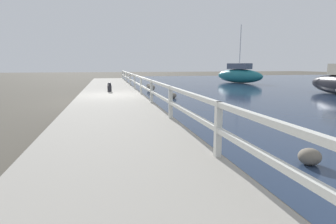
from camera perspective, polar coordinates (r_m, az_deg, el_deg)
name	(u,v)px	position (r m, az deg, el deg)	size (l,w,h in m)	color
ground_plane	(111,101)	(13.64, -12.22, 2.37)	(120.00, 120.00, 0.00)	#4C473D
dock_walkway	(111,98)	(13.63, -12.24, 3.02)	(3.26, 36.00, 0.31)	#9E998E
railing	(141,82)	(13.66, -5.90, 6.49)	(0.10, 32.50, 0.90)	silver
boulder_near_dock	(149,86)	(21.84, -4.23, 5.75)	(0.36, 0.33, 0.27)	gray
boulder_water_edge	(173,96)	(14.42, 1.09, 3.59)	(0.39, 0.36, 0.30)	slate
boulder_upstream	(310,157)	(5.45, 28.47, -8.53)	(0.41, 0.37, 0.31)	slate
boulder_mid_strip	(151,87)	(18.91, -3.71, 5.35)	(0.59, 0.53, 0.45)	gray
mooring_bollard	(109,87)	(15.27, -12.62, 5.31)	(0.23, 0.23, 0.52)	black
sailboat_teal	(239,75)	(28.26, 15.18, 7.82)	(3.31, 5.89, 5.80)	#1E707A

